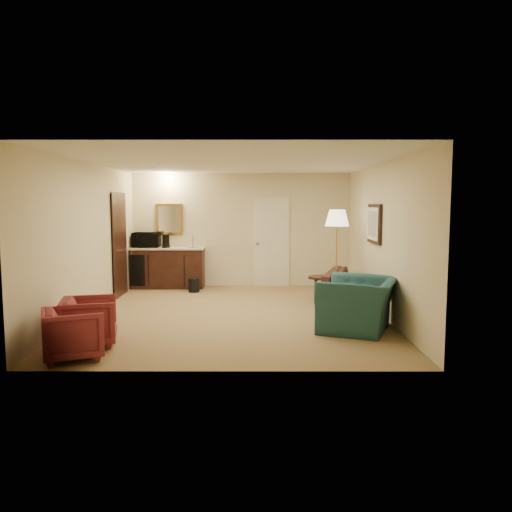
{
  "coord_description": "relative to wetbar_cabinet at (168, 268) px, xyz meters",
  "views": [
    {
      "loc": [
        0.36,
        -8.53,
        1.91
      ],
      "look_at": [
        0.35,
        0.5,
        0.96
      ],
      "focal_mm": 35.0,
      "sensor_mm": 36.0,
      "label": 1
    }
  ],
  "objects": [
    {
      "name": "ground",
      "position": [
        1.65,
        -2.72,
        -0.46
      ],
      "size": [
        6.0,
        6.0,
        0.0
      ],
      "primitive_type": "plane",
      "color": "#8F6B49",
      "rests_on": "ground"
    },
    {
      "name": "room_walls",
      "position": [
        1.55,
        -1.95,
        1.26
      ],
      "size": [
        5.02,
        6.01,
        2.61
      ],
      "color": "beige",
      "rests_on": "ground"
    },
    {
      "name": "wetbar_cabinet",
      "position": [
        0.0,
        0.0,
        0.0
      ],
      "size": [
        1.64,
        0.58,
        0.92
      ],
      "primitive_type": "cube",
      "color": "#321C10",
      "rests_on": "ground"
    },
    {
      "name": "sofa",
      "position": [
        3.8,
        -1.72,
        -0.05
      ],
      "size": [
        1.22,
        2.2,
        0.83
      ],
      "primitive_type": "imported",
      "rotation": [
        0.0,
        0.0,
        1.27
      ],
      "color": "black",
      "rests_on": "ground"
    },
    {
      "name": "teal_armchair",
      "position": [
        3.55,
        -3.82,
        0.07
      ],
      "size": [
        1.18,
        1.42,
        1.06
      ],
      "primitive_type": "imported",
      "rotation": [
        0.0,
        0.0,
        -1.95
      ],
      "color": "#214C53",
      "rests_on": "ground"
    },
    {
      "name": "rose_chair_near",
      "position": [
        -0.25,
        -4.65,
        -0.1
      ],
      "size": [
        0.81,
        0.84,
        0.72
      ],
      "primitive_type": "imported",
      "rotation": [
        0.0,
        0.0,
        1.82
      ],
      "color": "maroon",
      "rests_on": "ground"
    },
    {
      "name": "rose_chair_far",
      "position": [
        -0.25,
        -5.25,
        -0.11
      ],
      "size": [
        0.86,
        0.88,
        0.7
      ],
      "primitive_type": "imported",
      "rotation": [
        0.0,
        0.0,
        1.98
      ],
      "color": "maroon",
      "rests_on": "ground"
    },
    {
      "name": "coffee_table",
      "position": [
        3.45,
        -1.72,
        -0.2
      ],
      "size": [
        0.99,
        0.76,
        0.51
      ],
      "primitive_type": "cube",
      "rotation": [
        0.0,
        0.0,
        -0.19
      ],
      "color": "black",
      "rests_on": "ground"
    },
    {
      "name": "floor_lamp",
      "position": [
        3.61,
        -1.32,
        0.44
      ],
      "size": [
        0.5,
        0.5,
        1.8
      ],
      "primitive_type": "cube",
      "rotation": [
        0.0,
        0.0,
        -0.04
      ],
      "color": "#C08940",
      "rests_on": "ground"
    },
    {
      "name": "waste_bin",
      "position": [
        0.65,
        -0.58,
        -0.31
      ],
      "size": [
        0.28,
        0.28,
        0.3
      ],
      "primitive_type": "cylinder",
      "rotation": [
        0.0,
        0.0,
        0.18
      ],
      "color": "black",
      "rests_on": "ground"
    },
    {
      "name": "microwave",
      "position": [
        -0.5,
        0.06,
        0.66
      ],
      "size": [
        0.61,
        0.35,
        0.41
      ],
      "primitive_type": "imported",
      "rotation": [
        0.0,
        0.0,
        0.02
      ],
      "color": "black",
      "rests_on": "wetbar_cabinet"
    },
    {
      "name": "coffee_maker",
      "position": [
        -0.03,
        -0.07,
        0.61
      ],
      "size": [
        0.18,
        0.18,
        0.3
      ],
      "primitive_type": "cylinder",
      "rotation": [
        0.0,
        0.0,
        0.14
      ],
      "color": "black",
      "rests_on": "wetbar_cabinet"
    }
  ]
}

